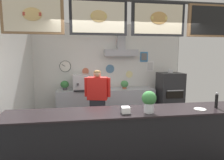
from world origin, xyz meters
TOP-DOWN VIEW (x-y plane):
  - ground_plane at (0.00, 0.00)m, footprint 6.46×6.46m
  - back_wall_assembly at (0.02, 2.49)m, footprint 4.68×2.87m
  - service_counter at (0.00, -0.25)m, footprint 4.16×0.68m
  - back_prep_counter at (-0.12, 2.29)m, footprint 2.89×0.61m
  - pizza_oven at (1.78, 1.99)m, footprint 0.68×0.66m
  - shop_worker at (-0.46, 1.11)m, footprint 0.60×0.32m
  - espresso_machine at (-0.86, 2.26)m, footprint 0.45×0.55m
  - potted_oregano at (-1.34, 2.31)m, footprint 0.24×0.24m
  - potted_rosemary at (0.44, 2.28)m, footprint 0.23×0.23m
  - pepper_grinder at (1.52, -0.30)m, footprint 0.05×0.05m
  - condiment_plate at (1.18, -0.36)m, footprint 0.19×0.19m
  - napkin_holder at (-0.11, -0.38)m, footprint 0.16×0.15m
  - basil_vase at (0.26, -0.39)m, footprint 0.23×0.23m

SIDE VIEW (x-z plane):
  - ground_plane at x=0.00m, z-range 0.00..0.00m
  - back_prep_counter at x=-0.12m, z-range -0.01..0.93m
  - service_counter at x=0.00m, z-range 0.00..1.04m
  - pizza_oven at x=1.78m, z-range -0.05..1.48m
  - shop_worker at x=-0.46m, z-range 0.05..1.66m
  - condiment_plate at x=1.18m, z-range 1.04..1.05m
  - potted_rosemary at x=0.44m, z-range 0.95..1.20m
  - napkin_holder at x=-0.11m, z-range 1.03..1.15m
  - potted_oregano at x=-1.34m, z-range 0.96..1.23m
  - espresso_machine at x=-0.86m, z-range 0.94..1.39m
  - pepper_grinder at x=1.52m, z-range 1.04..1.31m
  - basil_vase at x=0.26m, z-range 1.05..1.40m
  - back_wall_assembly at x=0.02m, z-range 0.11..3.02m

